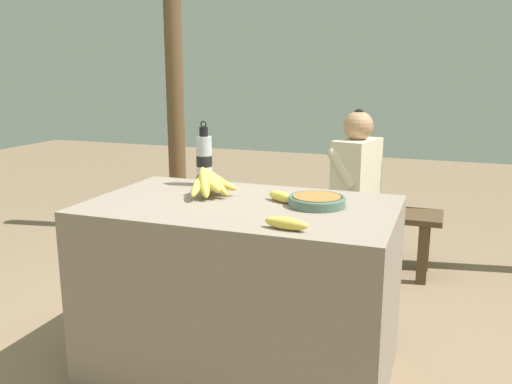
# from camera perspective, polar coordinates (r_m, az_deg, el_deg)

# --- Properties ---
(ground_plane) EXTENTS (12.00, 12.00, 0.00)m
(ground_plane) POSITION_cam_1_polar(r_m,az_deg,el_deg) (2.49, -1.46, -18.09)
(ground_plane) COLOR #846B51
(market_counter) EXTENTS (1.24, 0.74, 0.75)m
(market_counter) POSITION_cam_1_polar(r_m,az_deg,el_deg) (2.32, -1.51, -10.17)
(market_counter) COLOR gray
(market_counter) RESTS_ON ground_plane
(banana_bunch_ripe) EXTENTS (0.19, 0.30, 0.14)m
(banana_bunch_ripe) POSITION_cam_1_polar(r_m,az_deg,el_deg) (2.32, -4.88, 1.17)
(banana_bunch_ripe) COLOR #4C381E
(banana_bunch_ripe) RESTS_ON market_counter
(serving_bowl) EXTENTS (0.23, 0.23, 0.04)m
(serving_bowl) POSITION_cam_1_polar(r_m,az_deg,el_deg) (2.17, 6.42, -0.88)
(serving_bowl) COLOR #4C6B5B
(serving_bowl) RESTS_ON market_counter
(water_bottle) EXTENTS (0.07, 0.07, 0.30)m
(water_bottle) POSITION_cam_1_polar(r_m,az_deg,el_deg) (2.53, -5.47, 3.43)
(water_bottle) COLOR silver
(water_bottle) RESTS_ON market_counter
(loose_banana_front) EXTENTS (0.16, 0.06, 0.04)m
(loose_banana_front) POSITION_cam_1_polar(r_m,az_deg,el_deg) (1.84, 3.21, -3.32)
(loose_banana_front) COLOR #E0C64C
(loose_banana_front) RESTS_ON market_counter
(loose_banana_side) EXTENTS (0.15, 0.11, 0.04)m
(loose_banana_side) POSITION_cam_1_polar(r_m,az_deg,el_deg) (2.22, 2.70, -0.50)
(loose_banana_side) COLOR #E0C64C
(loose_banana_side) RESTS_ON market_counter
(wooden_bench) EXTENTS (1.38, 0.32, 0.40)m
(wooden_bench) POSITION_cam_1_polar(r_m,az_deg,el_deg) (3.58, 7.95, -2.57)
(wooden_bench) COLOR #4C3823
(wooden_bench) RESTS_ON ground_plane
(seated_vendor) EXTENTS (0.45, 0.42, 1.04)m
(seated_vendor) POSITION_cam_1_polar(r_m,az_deg,el_deg) (3.48, 9.78, 1.33)
(seated_vendor) COLOR #473828
(seated_vendor) RESTS_ON ground_plane
(banana_bunch_green) EXTENTS (0.17, 0.24, 0.12)m
(banana_bunch_green) POSITION_cam_1_polar(r_m,az_deg,el_deg) (3.62, 2.60, -0.14)
(banana_bunch_green) COLOR #4C381E
(banana_bunch_green) RESTS_ON wooden_bench
(support_post_near) EXTENTS (0.13, 0.13, 2.23)m
(support_post_near) POSITION_cam_1_polar(r_m,az_deg,el_deg) (4.23, -8.54, 10.57)
(support_post_near) COLOR brown
(support_post_near) RESTS_ON ground_plane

